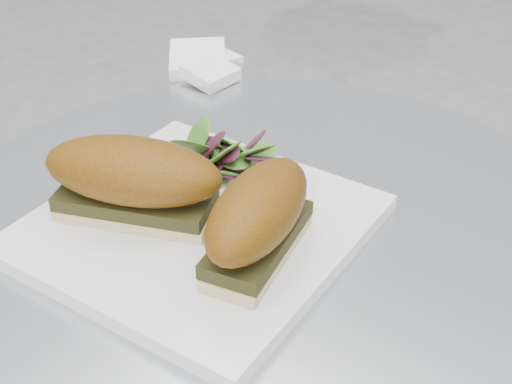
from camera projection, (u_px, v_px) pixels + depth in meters
plate at (198, 227)px, 0.68m from camera, size 0.31×0.31×0.02m
sandwich_left at (133, 179)px, 0.66m from camera, size 0.19×0.14×0.08m
sandwich_right at (258, 218)px, 0.61m from camera, size 0.10×0.16×0.08m
salad at (229, 153)px, 0.73m from camera, size 0.11×0.11×0.05m
napkin at (204, 70)px, 0.98m from camera, size 0.13×0.13×0.02m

